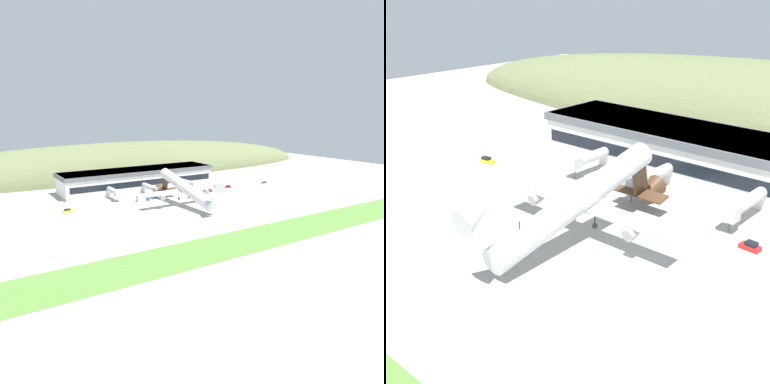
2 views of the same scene
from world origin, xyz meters
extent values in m
plane|color=#ADAAA3|center=(0.00, 0.00, 0.00)|extent=(381.64, 381.64, 0.00)
cube|color=#568438|center=(0.00, -48.08, 0.04)|extent=(343.48, 19.61, 0.08)
ellipsoid|color=#667047|center=(1.31, 103.46, 0.00)|extent=(319.01, 64.60, 42.26)
cube|color=white|center=(-12.97, 48.41, 5.50)|extent=(83.03, 20.69, 11.00)
cube|color=#565B60|center=(-12.97, 48.41, 10.01)|extent=(84.23, 21.89, 1.98)
cube|color=black|center=(-12.97, 38.02, 4.95)|extent=(79.71, 0.16, 3.08)
cylinder|color=silver|center=(-33.68, 32.05, 4.00)|extent=(2.60, 12.04, 2.60)
cube|color=silver|center=(-33.68, 26.03, 4.00)|extent=(3.38, 2.86, 2.86)
cylinder|color=slate|center=(-33.68, 26.53, 2.00)|extent=(0.36, 0.36, 4.00)
cylinder|color=silver|center=(-14.63, 30.68, 4.00)|extent=(2.60, 14.79, 2.60)
cube|color=silver|center=(-14.63, 23.28, 4.00)|extent=(3.38, 2.86, 2.86)
cylinder|color=slate|center=(-14.63, 23.78, 2.00)|extent=(0.36, 0.36, 4.00)
cylinder|color=silver|center=(8.00, 31.01, 4.00)|extent=(2.60, 14.13, 2.60)
cube|color=silver|center=(8.00, 23.94, 4.00)|extent=(3.38, 2.86, 2.86)
cylinder|color=slate|center=(8.00, 24.44, 2.00)|extent=(0.36, 0.36, 4.00)
cylinder|color=silver|center=(-11.00, 1.97, 8.01)|extent=(4.80, 40.69, 13.21)
cone|color=silver|center=(-11.00, -20.45, 12.82)|extent=(4.71, 6.15, 5.71)
cone|color=#4C331E|center=(-11.00, 24.87, 3.09)|extent=(4.71, 7.09, 5.91)
cube|color=#4C331E|center=(-11.00, 21.11, 8.10)|extent=(0.50, 5.99, 9.12)
cube|color=#4C331E|center=(-11.00, 21.35, 3.85)|extent=(12.49, 3.36, 1.06)
cube|color=silver|center=(-11.00, 3.96, 6.74)|extent=(38.67, 3.61, 1.20)
cylinder|color=#9E9EA3|center=(-22.60, 3.43, 5.30)|extent=(2.30, 4.00, 3.00)
cylinder|color=#9E9EA3|center=(0.60, 3.43, 5.30)|extent=(2.30, 4.00, 3.00)
cylinder|color=#2D2D2D|center=(-13.64, 3.96, 4.32)|extent=(0.28, 0.28, 2.20)
cylinder|color=#2D2D2D|center=(-13.64, 3.96, 3.22)|extent=(0.45, 1.10, 1.10)
cylinder|color=#2D2D2D|center=(-8.36, 3.96, 4.32)|extent=(0.28, 0.28, 2.20)
cylinder|color=#2D2D2D|center=(-8.36, 3.96, 3.22)|extent=(0.45, 1.10, 1.10)
cylinder|color=#2D2D2D|center=(-11.00, -11.92, 7.84)|extent=(0.22, 0.22, 1.98)
cylinder|color=#2D2D2D|center=(-11.00, -11.92, 6.85)|extent=(0.30, 0.82, 0.82)
cube|color=gold|center=(-58.79, 19.69, 0.42)|extent=(4.45, 2.00, 0.85)
cube|color=black|center=(-59.00, 19.68, 1.19)|extent=(2.48, 1.61, 0.69)
cube|color=#999EA3|center=(54.70, 20.72, 0.41)|extent=(4.05, 2.08, 0.83)
cube|color=black|center=(54.50, 20.74, 1.17)|extent=(2.26, 1.69, 0.68)
cube|color=#B21E1E|center=(29.87, 23.89, 0.39)|extent=(3.88, 2.20, 0.78)
cube|color=black|center=(30.05, 23.87, 1.09)|extent=(2.19, 1.76, 0.64)
cube|color=#B21E1E|center=(14.33, 20.20, 0.44)|extent=(3.88, 2.13, 0.89)
cube|color=black|center=(14.51, 20.19, 1.25)|extent=(2.18, 1.72, 0.73)
cube|color=#264C99|center=(-21.44, 20.73, 1.31)|extent=(1.96, 2.43, 2.62)
cube|color=black|center=(-20.44, 20.74, 1.78)|extent=(0.10, 2.05, 1.15)
cube|color=#B7B7BC|center=(-24.48, 20.70, 1.52)|extent=(4.15, 2.45, 3.05)
cube|color=orange|center=(-0.71, 15.81, 0.01)|extent=(0.52, 0.52, 0.03)
cone|color=orange|center=(-0.71, 15.81, 0.31)|extent=(0.40, 0.40, 0.55)
camera|label=1|loc=(-97.25, -136.59, 41.77)|focal=35.00mm
camera|label=2|loc=(48.10, -63.61, 45.33)|focal=50.00mm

